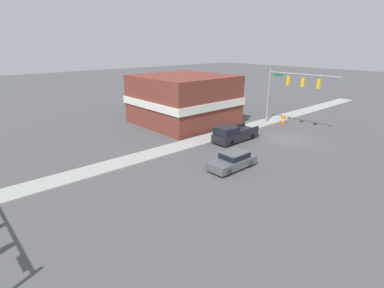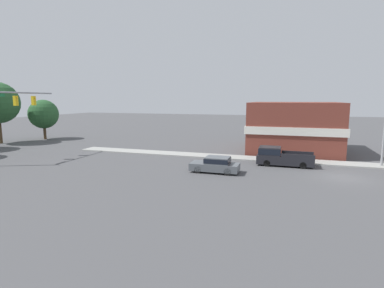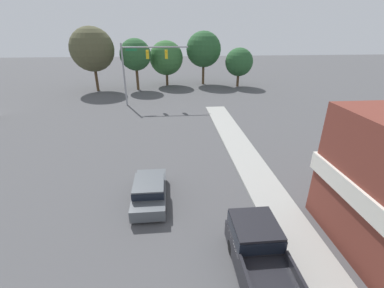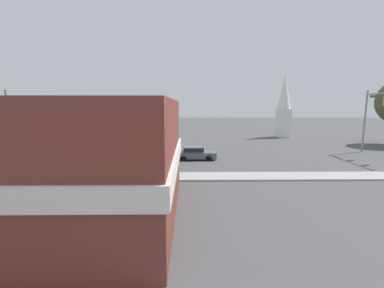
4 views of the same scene
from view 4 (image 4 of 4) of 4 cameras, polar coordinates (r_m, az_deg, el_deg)
ground_plane at (r=28.85m, az=-21.06°, el=-3.88°), size 200.00×200.00×0.00m
sidewalk_curb at (r=23.73m, az=-25.84°, el=-6.62°), size 2.40×60.00×0.14m
near_signal_assembly at (r=27.78m, az=-32.11°, el=6.01°), size 8.99×0.49×7.14m
far_signal_assembly at (r=37.20m, az=36.41°, el=6.56°), size 8.39×0.49×7.82m
car_lead at (r=28.41m, az=0.66°, el=-1.95°), size 1.87×4.41×1.44m
pickup_truck_parked at (r=24.12m, az=-12.11°, el=-3.65°), size 2.01×5.46×1.85m
construction_barrel at (r=27.91m, az=-34.82°, el=-4.18°), size 0.57×0.57×1.02m
corner_brick_building at (r=14.94m, az=-24.95°, el=-3.16°), size 11.64×11.08×6.22m
church_steeple at (r=51.05m, az=19.75°, el=8.27°), size 2.48×2.48×11.68m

